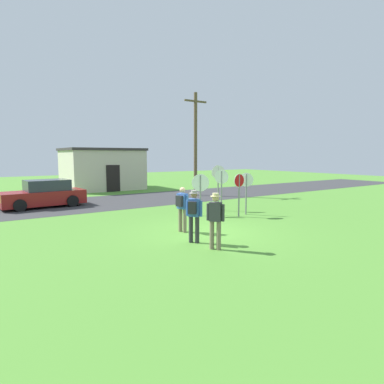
{
  "coord_description": "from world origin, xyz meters",
  "views": [
    {
      "loc": [
        -7.11,
        -9.64,
        2.87
      ],
      "look_at": [
        0.74,
        1.9,
        1.3
      ],
      "focal_mm": 30.68,
      "sensor_mm": 36.0,
      "label": 1
    }
  ],
  "objects_px": {
    "utility_pole": "(196,142)",
    "stop_sign_tallest": "(239,188)",
    "stop_sign_nearest": "(200,187)",
    "person_with_sunhat": "(215,218)",
    "parked_car_on_street": "(44,195)",
    "person_near_signs": "(182,206)",
    "person_on_left": "(194,213)",
    "stop_sign_rear_left": "(221,185)",
    "stop_sign_far_back": "(246,187)",
    "stop_sign_leaning_right": "(218,180)"
  },
  "relations": [
    {
      "from": "stop_sign_tallest",
      "to": "stop_sign_nearest",
      "type": "distance_m",
      "value": 1.81
    },
    {
      "from": "stop_sign_tallest",
      "to": "stop_sign_nearest",
      "type": "xyz_separation_m",
      "value": [
        -1.36,
        1.19,
        0.01
      ]
    },
    {
      "from": "person_on_left",
      "to": "person_near_signs",
      "type": "bearing_deg",
      "value": 71.47
    },
    {
      "from": "stop_sign_nearest",
      "to": "parked_car_on_street",
      "type": "bearing_deg",
      "value": 128.46
    },
    {
      "from": "stop_sign_tallest",
      "to": "stop_sign_nearest",
      "type": "height_order",
      "value": "stop_sign_tallest"
    },
    {
      "from": "parked_car_on_street",
      "to": "person_near_signs",
      "type": "relative_size",
      "value": 2.61
    },
    {
      "from": "utility_pole",
      "to": "person_with_sunhat",
      "type": "distance_m",
      "value": 13.89
    },
    {
      "from": "stop_sign_rear_left",
      "to": "stop_sign_far_back",
      "type": "bearing_deg",
      "value": -19.96
    },
    {
      "from": "parked_car_on_street",
      "to": "person_on_left",
      "type": "xyz_separation_m",
      "value": [
        2.62,
        -10.91,
        0.32
      ]
    },
    {
      "from": "stop_sign_rear_left",
      "to": "person_with_sunhat",
      "type": "distance_m",
      "value": 5.68
    },
    {
      "from": "stop_sign_far_back",
      "to": "stop_sign_tallest",
      "type": "height_order",
      "value": "stop_sign_far_back"
    },
    {
      "from": "utility_pole",
      "to": "stop_sign_leaning_right",
      "type": "xyz_separation_m",
      "value": [
        -2.75,
        -6.0,
        -2.19
      ]
    },
    {
      "from": "person_near_signs",
      "to": "stop_sign_leaning_right",
      "type": "bearing_deg",
      "value": 36.08
    },
    {
      "from": "stop_sign_far_back",
      "to": "stop_sign_rear_left",
      "type": "bearing_deg",
      "value": 160.04
    },
    {
      "from": "stop_sign_tallest",
      "to": "person_on_left",
      "type": "relative_size",
      "value": 1.16
    },
    {
      "from": "stop_sign_tallest",
      "to": "stop_sign_leaning_right",
      "type": "distance_m",
      "value": 1.92
    },
    {
      "from": "utility_pole",
      "to": "stop_sign_tallest",
      "type": "xyz_separation_m",
      "value": [
        -3.01,
        -7.89,
        -2.44
      ]
    },
    {
      "from": "stop_sign_nearest",
      "to": "utility_pole",
      "type": "bearing_deg",
      "value": 56.85
    },
    {
      "from": "stop_sign_rear_left",
      "to": "utility_pole",
      "type": "bearing_deg",
      "value": 63.96
    },
    {
      "from": "person_near_signs",
      "to": "person_on_left",
      "type": "bearing_deg",
      "value": -108.53
    },
    {
      "from": "stop_sign_tallest",
      "to": "person_with_sunhat",
      "type": "xyz_separation_m",
      "value": [
        -4.25,
        -3.62,
        -0.36
      ]
    },
    {
      "from": "stop_sign_rear_left",
      "to": "person_on_left",
      "type": "relative_size",
      "value": 1.26
    },
    {
      "from": "stop_sign_tallest",
      "to": "person_with_sunhat",
      "type": "height_order",
      "value": "stop_sign_tallest"
    },
    {
      "from": "person_with_sunhat",
      "to": "person_on_left",
      "type": "height_order",
      "value": "same"
    },
    {
      "from": "utility_pole",
      "to": "stop_sign_far_back",
      "type": "distance_m",
      "value": 8.38
    },
    {
      "from": "stop_sign_rear_left",
      "to": "person_on_left",
      "type": "bearing_deg",
      "value": -139.54
    },
    {
      "from": "stop_sign_tallest",
      "to": "person_near_signs",
      "type": "height_order",
      "value": "stop_sign_tallest"
    },
    {
      "from": "stop_sign_rear_left",
      "to": "stop_sign_nearest",
      "type": "height_order",
      "value": "stop_sign_rear_left"
    },
    {
      "from": "stop_sign_rear_left",
      "to": "stop_sign_tallest",
      "type": "distance_m",
      "value": 0.84
    },
    {
      "from": "person_with_sunhat",
      "to": "utility_pole",
      "type": "bearing_deg",
      "value": 57.74
    },
    {
      "from": "parked_car_on_street",
      "to": "stop_sign_tallest",
      "type": "bearing_deg",
      "value": -49.82
    },
    {
      "from": "person_on_left",
      "to": "stop_sign_rear_left",
      "type": "bearing_deg",
      "value": 40.46
    },
    {
      "from": "stop_sign_rear_left",
      "to": "person_near_signs",
      "type": "distance_m",
      "value": 3.8
    },
    {
      "from": "parked_car_on_street",
      "to": "person_near_signs",
      "type": "distance_m",
      "value": 9.91
    },
    {
      "from": "stop_sign_nearest",
      "to": "person_with_sunhat",
      "type": "xyz_separation_m",
      "value": [
        -2.89,
        -4.81,
        -0.37
      ]
    },
    {
      "from": "stop_sign_far_back",
      "to": "person_on_left",
      "type": "distance_m",
      "value": 5.78
    },
    {
      "from": "utility_pole",
      "to": "stop_sign_rear_left",
      "type": "xyz_separation_m",
      "value": [
        -3.54,
        -7.24,
        -2.32
      ]
    },
    {
      "from": "stop_sign_far_back",
      "to": "stop_sign_leaning_right",
      "type": "bearing_deg",
      "value": 103.37
    },
    {
      "from": "stop_sign_rear_left",
      "to": "stop_sign_leaning_right",
      "type": "xyz_separation_m",
      "value": [
        0.79,
        1.24,
        0.13
      ]
    },
    {
      "from": "person_on_left",
      "to": "stop_sign_tallest",
      "type": "bearing_deg",
      "value": 31.02
    },
    {
      "from": "stop_sign_nearest",
      "to": "person_with_sunhat",
      "type": "relative_size",
      "value": 1.15
    },
    {
      "from": "stop_sign_nearest",
      "to": "stop_sign_far_back",
      "type": "bearing_deg",
      "value": -25.84
    },
    {
      "from": "person_with_sunhat",
      "to": "stop_sign_rear_left",
      "type": "bearing_deg",
      "value": 48.87
    },
    {
      "from": "stop_sign_nearest",
      "to": "person_with_sunhat",
      "type": "distance_m",
      "value": 5.63
    },
    {
      "from": "stop_sign_tallest",
      "to": "stop_sign_nearest",
      "type": "bearing_deg",
      "value": 138.78
    },
    {
      "from": "stop_sign_leaning_right",
      "to": "utility_pole",
      "type": "bearing_deg",
      "value": 65.4
    },
    {
      "from": "parked_car_on_street",
      "to": "stop_sign_leaning_right",
      "type": "height_order",
      "value": "stop_sign_leaning_right"
    },
    {
      "from": "stop_sign_rear_left",
      "to": "stop_sign_nearest",
      "type": "relative_size",
      "value": 1.1
    },
    {
      "from": "parked_car_on_street",
      "to": "person_on_left",
      "type": "height_order",
      "value": "person_on_left"
    },
    {
      "from": "utility_pole",
      "to": "person_with_sunhat",
      "type": "xyz_separation_m",
      "value": [
        -7.26,
        -11.51,
        -2.8
      ]
    }
  ]
}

